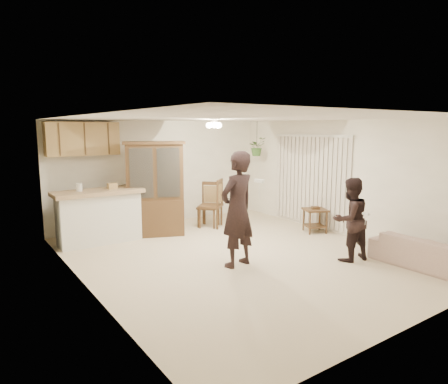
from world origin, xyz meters
TOP-DOWN VIEW (x-y plane):
  - floor at (0.00, 0.00)m, footprint 6.50×6.50m
  - ceiling at (0.00, 0.00)m, footprint 5.50×6.50m
  - wall_back at (0.00, 3.25)m, footprint 5.50×0.02m
  - wall_front at (0.00, -3.25)m, footprint 5.50×0.02m
  - wall_left at (-2.75, 0.00)m, footprint 0.02×6.50m
  - wall_right at (2.75, 0.00)m, footprint 0.02×6.50m
  - breakfast_bar at (-1.85, 2.35)m, footprint 1.60×0.55m
  - bar_top at (-1.85, 2.35)m, footprint 1.75×0.70m
  - upper_cabinets at (-1.90, 3.07)m, footprint 1.50×0.34m
  - vertical_blinds at (2.71, 0.90)m, footprint 0.06×2.30m
  - ceiling_fixture at (0.20, 1.20)m, footprint 0.36×0.36m
  - hanging_plant at (2.30, 2.40)m, footprint 0.43×0.37m
  - plant_cord at (2.30, 2.40)m, footprint 0.01×0.01m
  - sofa at (2.20, -2.27)m, footprint 0.79×1.90m
  - adult at (-0.36, -0.36)m, footprint 0.73×0.56m
  - child at (1.44, -1.25)m, footprint 0.72×0.60m
  - china_hutch at (-0.65, 2.25)m, footprint 1.39×0.95m
  - side_table at (2.40, 0.43)m, footprint 0.64×0.64m
  - chair_bar at (-1.04, 2.62)m, footprint 0.64×0.64m
  - chair_hutch_left at (0.72, 2.24)m, footprint 0.66×0.66m
  - chair_hutch_right at (0.74, 2.18)m, footprint 0.72×0.72m
  - controller_adult at (-0.27, -0.81)m, footprint 0.09×0.18m
  - controller_child at (1.39, -1.60)m, footprint 0.06×0.13m

SIDE VIEW (x-z plane):
  - floor at x=0.00m, z-range 0.00..0.00m
  - side_table at x=2.40m, z-range -0.02..0.57m
  - chair_hutch_left at x=0.72m, z-range -0.23..0.82m
  - chair_bar at x=-1.04m, z-range -0.24..0.85m
  - chair_hutch_right at x=0.74m, z-range -0.25..0.90m
  - sofa at x=2.20m, z-range 0.00..0.73m
  - breakfast_bar at x=-1.85m, z-range 0.00..1.00m
  - child at x=1.44m, z-range 0.00..1.35m
  - adult at x=-0.36m, z-range 0.00..1.80m
  - controller_child at x=1.39m, z-range 0.89..0.93m
  - china_hutch at x=-0.65m, z-range -0.01..2.03m
  - bar_top at x=-1.85m, z-range 1.01..1.09m
  - vertical_blinds at x=2.71m, z-range 0.05..2.15m
  - wall_back at x=0.00m, z-range 0.00..2.50m
  - wall_front at x=0.00m, z-range 0.00..2.50m
  - wall_left at x=-2.75m, z-range 0.00..2.50m
  - wall_right at x=2.75m, z-range 0.00..2.50m
  - controller_adult at x=-0.27m, z-range 1.47..1.53m
  - hanging_plant at x=2.30m, z-range 1.61..2.09m
  - upper_cabinets at x=-1.90m, z-range 1.75..2.45m
  - plant_cord at x=2.30m, z-range 1.85..2.50m
  - ceiling_fixture at x=0.20m, z-range 2.30..2.50m
  - ceiling at x=0.00m, z-range 2.49..2.51m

